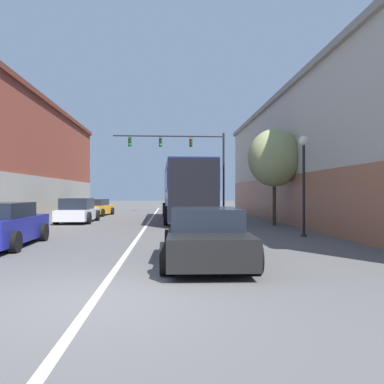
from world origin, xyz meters
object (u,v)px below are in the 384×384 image
(traffic_signal_gantry, at_px, (187,153))
(hatchback_foreground, at_px, (206,236))
(parked_car_left_near, at_px, (94,208))
(parked_car_left_far, at_px, (78,211))
(bus, at_px, (186,189))
(street_tree_near, at_px, (274,158))
(street_lamp, at_px, (304,171))

(traffic_signal_gantry, bearing_deg, hatchback_foreground, -91.72)
(parked_car_left_near, relative_size, parked_car_left_far, 1.10)
(bus, xyz_separation_m, street_tree_near, (4.36, -3.86, 1.58))
(parked_car_left_near, bearing_deg, parked_car_left_far, -170.51)
(traffic_signal_gantry, height_order, street_tree_near, traffic_signal_gantry)
(parked_car_left_far, bearing_deg, traffic_signal_gantry, -31.41)
(traffic_signal_gantry, height_order, street_lamp, traffic_signal_gantry)
(parked_car_left_near, distance_m, parked_car_left_far, 6.68)
(traffic_signal_gantry, bearing_deg, parked_car_left_far, -121.20)
(street_lamp, bearing_deg, parked_car_left_near, 127.01)
(bus, bearing_deg, parked_car_left_far, 100.52)
(hatchback_foreground, relative_size, parked_car_left_near, 0.95)
(bus, xyz_separation_m, parked_car_left_far, (-6.19, -1.30, -1.24))
(street_lamp, distance_m, street_tree_near, 5.04)
(parked_car_left_far, xyz_separation_m, street_tree_near, (10.56, -2.55, 2.82))
(parked_car_left_near, distance_m, traffic_signal_gantry, 9.60)
(bus, bearing_deg, street_lamp, -156.42)
(parked_car_left_far, bearing_deg, hatchback_foreground, -154.65)
(street_tree_near, bearing_deg, parked_car_left_far, 166.41)
(bus, distance_m, parked_car_left_near, 8.59)
(parked_car_left_near, xyz_separation_m, parked_car_left_far, (0.39, -6.67, 0.06))
(hatchback_foreground, height_order, street_lamp, street_lamp)
(parked_car_left_near, height_order, street_tree_near, street_tree_near)
(hatchback_foreground, relative_size, street_lamp, 1.10)
(parked_car_left_far, bearing_deg, parked_car_left_near, 3.17)
(hatchback_foreground, relative_size, traffic_signal_gantry, 0.44)
(hatchback_foreground, distance_m, traffic_signal_gantry, 24.19)
(hatchback_foreground, distance_m, street_lamp, 6.91)
(parked_car_left_far, xyz_separation_m, street_lamp, (10.29, -7.50, 1.86))
(bus, distance_m, street_lamp, 9.73)
(hatchback_foreground, xyz_separation_m, traffic_signal_gantry, (0.71, 23.73, 4.60))
(parked_car_left_far, height_order, street_lamp, street_lamp)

